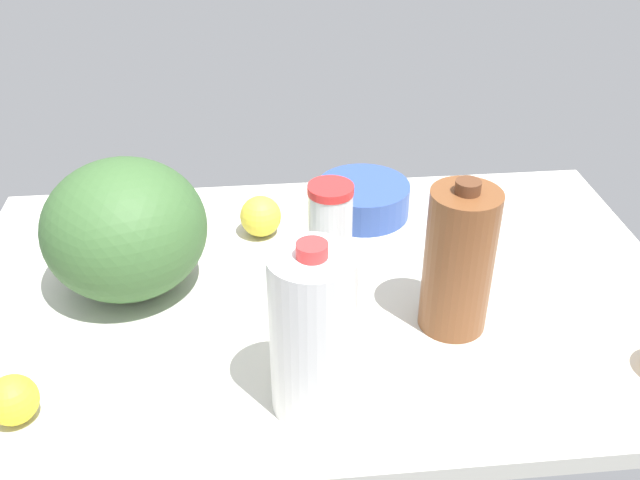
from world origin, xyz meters
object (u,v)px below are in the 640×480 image
object	(u,v)px
mixing_bowl	(363,199)
lemon_loose	(13,400)
watermelon	(125,229)
tumbler_cup	(330,230)
milk_jug	(313,334)
lemon_beside_bowl	(261,216)
chocolate_milk_jug	(459,261)

from	to	relation	value
mixing_bowl	lemon_loose	xyz separation A→B (cm)	(53.56, 48.23, 0.14)
watermelon	tumbler_cup	distance (cm)	33.14
milk_jug	lemon_loose	size ratio (longest dim) A/B	3.84
milk_jug	tumbler_cup	size ratio (longest dim) A/B	1.53
lemon_loose	milk_jug	bearing A→B (deg)	178.44
watermelon	tumbler_cup	bearing A→B (deg)	-179.07
watermelon	lemon_beside_bowl	xyz separation A→B (cm)	(-21.69, -14.14, -7.37)
tumbler_cup	mixing_bowl	bearing A→B (deg)	-114.28
tumbler_cup	milk_jug	bearing A→B (deg)	79.30
chocolate_milk_jug	lemon_beside_bowl	bearing A→B (deg)	-45.45
milk_jug	mixing_bowl	distance (cm)	52.10
chocolate_milk_jug	mixing_bowl	world-z (taller)	chocolate_milk_jug
tumbler_cup	watermelon	bearing A→B (deg)	0.93
watermelon	lemon_loose	world-z (taller)	watermelon
mixing_bowl	milk_jug	bearing A→B (deg)	73.81
milk_jug	mixing_bowl	size ratio (longest dim) A/B	1.44
mixing_bowl	lemon_loose	world-z (taller)	lemon_loose
watermelon	chocolate_milk_jug	world-z (taller)	chocolate_milk_jug
milk_jug	lemon_loose	xyz separation A→B (cm)	(39.25, -1.07, -8.74)
watermelon	mixing_bowl	world-z (taller)	watermelon
milk_jug	lemon_loose	distance (cm)	40.22
milk_jug	mixing_bowl	xyz separation A→B (cm)	(-14.32, -49.30, -8.88)
milk_jug	lemon_beside_bowl	distance (cm)	44.95
watermelon	lemon_beside_bowl	world-z (taller)	watermelon
chocolate_milk_jug	lemon_loose	distance (cm)	64.27
chocolate_milk_jug	tumbler_cup	size ratio (longest dim) A/B	1.48
milk_jug	tumbler_cup	xyz separation A→B (cm)	(-5.71, -30.22, -3.62)
tumbler_cup	chocolate_milk_jug	bearing A→B (deg)	138.17
lemon_loose	lemon_beside_bowl	size ratio (longest dim) A/B	0.88
chocolate_milk_jug	lemon_beside_bowl	world-z (taller)	chocolate_milk_jug
milk_jug	tumbler_cup	distance (cm)	30.97
tumbler_cup	lemon_beside_bowl	xyz separation A→B (cm)	(11.33, -13.60, -4.67)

